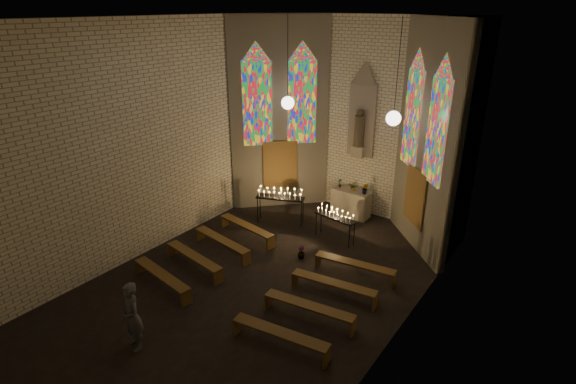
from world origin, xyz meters
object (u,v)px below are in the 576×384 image
Objects in this scene: visitor at (132,317)px; aisle_flower_pot at (301,252)px; votive_stand_left at (280,195)px; altar at (351,203)px; votive_stand_right at (335,215)px.

aisle_flower_pot is at bearing 98.16° from visitor.
votive_stand_left is 7.11m from visitor.
aisle_flower_pot is 0.24× the size of votive_stand_left.
altar is 3.35× the size of aisle_flower_pot.
altar reaches higher than aisle_flower_pot.
votive_stand_right is (0.26, 1.60, 0.71)m from aisle_flower_pot.
votive_stand_right is at bearing -76.57° from altar.
votive_stand_right reaches higher than aisle_flower_pot.
votive_stand_right is (2.23, 0.01, -0.15)m from votive_stand_left.
visitor reaches higher than votive_stand_right.
aisle_flower_pot is (0.22, -3.61, -0.29)m from altar.
votive_stand_right reaches higher than altar.
votive_stand_right is at bearing -22.08° from votive_stand_left.
votive_stand_right is at bearing 80.81° from aisle_flower_pot.
visitor is (-0.67, -9.05, 0.34)m from altar.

